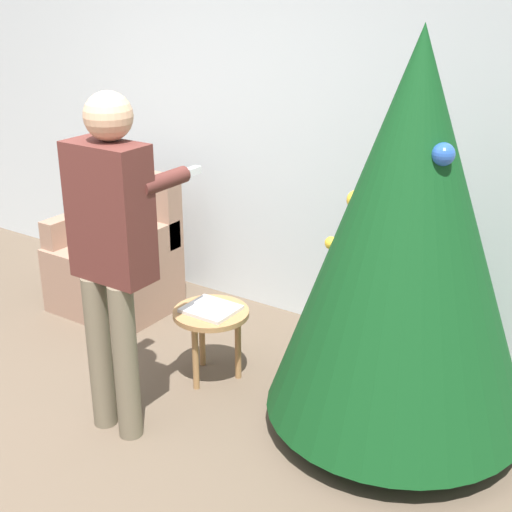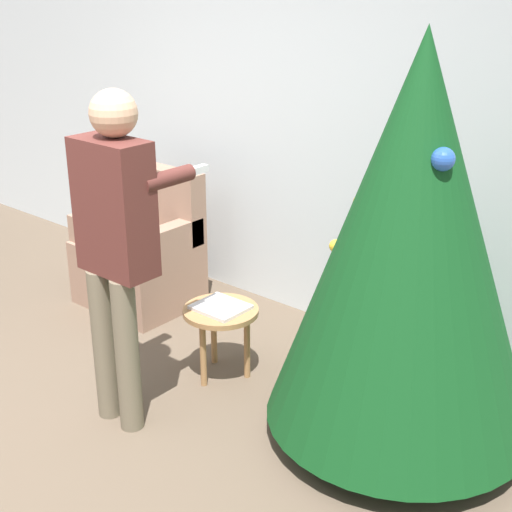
% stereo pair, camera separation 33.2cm
% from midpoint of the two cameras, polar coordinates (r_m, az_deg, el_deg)
% --- Properties ---
extents(ground_plane, '(14.00, 14.00, 0.00)m').
position_cam_midpoint_polar(ground_plane, '(3.72, -16.91, -15.14)').
color(ground_plane, brown).
extents(wall_back, '(8.00, 0.06, 2.70)m').
position_cam_midpoint_polar(wall_back, '(4.62, 4.98, 11.44)').
color(wall_back, silver).
rests_on(wall_back, ground_plane).
extents(christmas_tree, '(1.30, 1.30, 1.98)m').
position_cam_midpoint_polar(christmas_tree, '(3.34, 15.08, 1.26)').
color(christmas_tree, brown).
rests_on(christmas_tree, ground_plane).
extents(armchair, '(0.76, 0.61, 0.94)m').
position_cam_midpoint_polar(armchair, '(4.98, -7.24, -0.04)').
color(armchair, '#93705B').
rests_on(armchair, ground_plane).
extents(person_standing, '(0.41, 0.57, 1.69)m').
position_cam_midpoint_polar(person_standing, '(3.42, -8.43, 1.65)').
color(person_standing, '#6B604C').
rests_on(person_standing, ground_plane).
extents(side_stool, '(0.43, 0.43, 0.42)m').
position_cam_midpoint_polar(side_stool, '(4.01, -0.46, -5.07)').
color(side_stool, '#A37547').
rests_on(side_stool, ground_plane).
extents(laptop, '(0.28, 0.24, 0.02)m').
position_cam_midpoint_polar(laptop, '(3.98, -0.47, -4.16)').
color(laptop, silver).
rests_on(laptop, side_stool).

